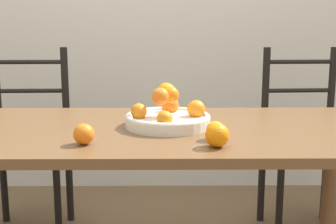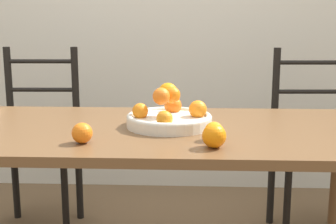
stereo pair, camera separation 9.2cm
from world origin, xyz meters
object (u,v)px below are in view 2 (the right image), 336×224
(orange_loose_0, at_px, (82,133))
(chair_right, at_px, (314,152))
(orange_loose_2, at_px, (214,136))
(orange_loose_1, at_px, (214,131))
(chair_left, at_px, (39,148))
(fruit_bowl, at_px, (169,116))

(orange_loose_0, bearing_deg, chair_right, 42.40)
(orange_loose_0, relative_size, chair_right, 0.07)
(orange_loose_2, bearing_deg, orange_loose_1, 87.60)
(chair_left, relative_size, chair_right, 1.00)
(orange_loose_1, distance_m, chair_left, 1.32)
(orange_loose_0, bearing_deg, orange_loose_2, -4.56)
(orange_loose_0, bearing_deg, fruit_bowl, 42.42)
(orange_loose_0, height_order, orange_loose_2, orange_loose_2)
(fruit_bowl, relative_size, chair_right, 0.33)
(fruit_bowl, xyz_separation_m, chair_left, (-0.76, 0.69, -0.34))
(chair_left, bearing_deg, chair_right, -2.01)
(chair_right, bearing_deg, orange_loose_2, -123.87)
(fruit_bowl, relative_size, orange_loose_1, 5.06)
(orange_loose_1, height_order, chair_left, chair_left)
(orange_loose_0, distance_m, chair_left, 1.11)
(orange_loose_0, distance_m, orange_loose_2, 0.44)
(fruit_bowl, xyz_separation_m, orange_loose_0, (-0.28, -0.26, -0.01))
(chair_right, bearing_deg, orange_loose_1, -126.27)
(fruit_bowl, distance_m, chair_right, 1.07)
(orange_loose_2, relative_size, chair_right, 0.08)
(orange_loose_0, relative_size, orange_loose_1, 1.08)
(orange_loose_0, xyz_separation_m, orange_loose_2, (0.44, -0.04, 0.00))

